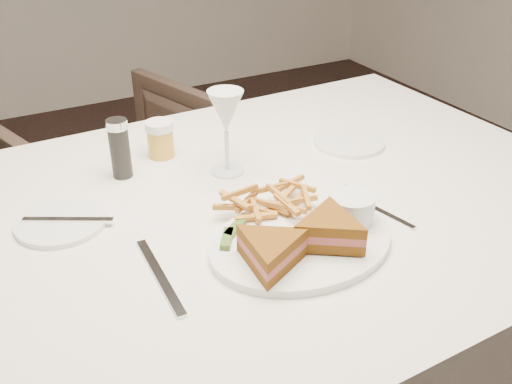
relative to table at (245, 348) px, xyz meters
The scene contains 3 objects.
table is the anchor object (origin of this frame).
chair_far 0.90m from the table, 90.39° to the left, with size 0.68×0.63×0.70m, color #45332A.
table_setting 0.42m from the table, 79.53° to the right, with size 0.81×0.61×0.18m.
Camera 1 is at (-0.16, -0.93, 1.31)m, focal length 40.00 mm.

